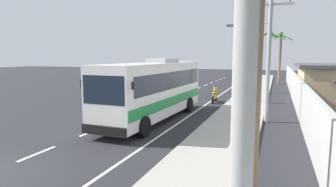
% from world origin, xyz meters
% --- Properties ---
extents(sidewalk_kerb, '(3.20, 90.00, 0.14)m').
position_xyz_m(sidewalk_kerb, '(6.80, 10.00, 0.07)').
color(sidewalk_kerb, '#A8A399').
rests_on(sidewalk_kerb, ground).
extents(lane_markings, '(3.85, 71.00, 0.01)m').
position_xyz_m(lane_markings, '(2.28, 14.44, 0.00)').
color(lane_markings, white).
rests_on(lane_markings, ground).
extents(boundary_wall, '(0.24, 60.00, 2.38)m').
position_xyz_m(boundary_wall, '(10.60, 14.00, 1.19)').
color(boundary_wall, '#B2B2AD').
rests_on(boundary_wall, ground).
extents(coach_bus_foreground, '(3.13, 10.94, 3.84)m').
position_xyz_m(coach_bus_foreground, '(1.96, 10.01, 2.00)').
color(coach_bus_foreground, silver).
rests_on(coach_bus_foreground, ground).
extents(motorcycle_beside_bus, '(0.56, 1.96, 1.60)m').
position_xyz_m(motorcycle_beside_bus, '(4.13, 18.06, 0.65)').
color(motorcycle_beside_bus, black).
rests_on(motorcycle_beside_bus, ground).
extents(pedestrian_near_kerb, '(0.36, 0.36, 1.61)m').
position_xyz_m(pedestrian_near_kerb, '(7.69, 19.22, 0.98)').
color(pedestrian_near_kerb, black).
rests_on(pedestrian_near_kerb, sidewalk_kerb).
extents(utility_pole_mid, '(3.77, 0.24, 8.24)m').
position_xyz_m(utility_pole_mid, '(8.47, 11.78, 4.43)').
color(utility_pole_mid, '#9E9E99').
rests_on(utility_pole_mid, ground).
extents(palm_nearest, '(3.40, 3.15, 7.23)m').
position_xyz_m(palm_nearest, '(9.31, 36.66, 4.84)').
color(palm_nearest, brown).
rests_on(palm_nearest, ground).
extents(palm_second, '(3.23, 3.32, 6.69)m').
position_xyz_m(palm_second, '(8.15, 26.58, 4.81)').
color(palm_second, brown).
rests_on(palm_second, ground).
extents(palm_third, '(3.49, 3.56, 7.42)m').
position_xyz_m(palm_third, '(8.60, 1.45, 5.25)').
color(palm_third, brown).
rests_on(palm_third, ground).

